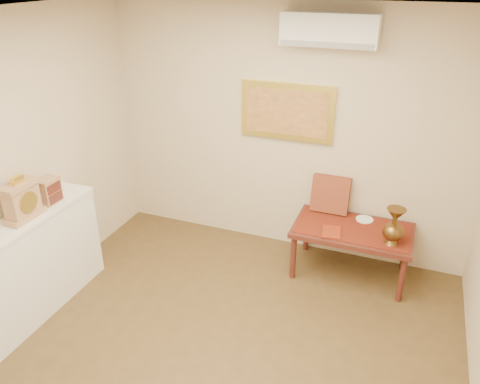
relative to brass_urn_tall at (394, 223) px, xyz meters
The scene contains 14 objects.
floor 2.26m from the brass_urn_tall, 125.90° to the right, with size 4.50×4.50×0.00m, color brown.
ceiling 2.85m from the brass_urn_tall, 125.90° to the right, with size 4.50×4.50×0.00m, color white.
wall_back 1.46m from the brass_urn_tall, 156.53° to the left, with size 4.00×0.02×2.70m, color beige.
table_cloth 0.48m from the brass_urn_tall, 156.65° to the left, with size 1.14×0.59×0.01m, color maroon.
brass_urn_tall is the anchor object (origin of this frame).
plate 0.53m from the brass_urn_tall, 128.69° to the left, with size 0.18×0.18×0.01m, color white.
menu 0.62m from the brass_urn_tall, behind, with size 0.18×0.25×0.01m, color maroon.
cushion 0.83m from the brass_urn_tall, 147.22° to the left, with size 0.40×0.10×0.40m, color maroon.
display_ledge 3.52m from the brass_urn_tall, 150.81° to the right, with size 0.37×2.02×0.98m.
mantel_clock 3.38m from the brass_urn_tall, 154.56° to the right, with size 0.17×0.36×0.41m.
wooden_chest 3.26m from the brass_urn_tall, 159.91° to the right, with size 0.16×0.21×0.24m.
low_table 0.52m from the brass_urn_tall, 156.65° to the left, with size 1.20×0.70×0.55m.
painting 1.57m from the brass_urn_tall, 157.59° to the left, with size 1.00×0.06×0.60m.
ac_unit 1.90m from the brass_urn_tall, 154.16° to the left, with size 0.90×0.25×0.30m.
Camera 1 is at (1.25, -2.41, 3.00)m, focal length 35.00 mm.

